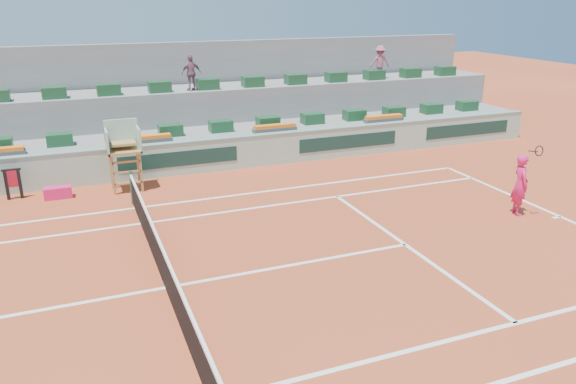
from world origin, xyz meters
name	(u,v)px	position (x,y,z in m)	size (l,w,h in m)	color
ground	(166,288)	(0.00, 0.00, 0.00)	(90.00, 90.00, 0.00)	#A73E20
seating_tier_lower	(117,150)	(0.00, 10.70, 0.60)	(36.00, 4.00, 1.20)	gray
seating_tier_upper	(111,124)	(0.00, 12.30, 1.30)	(36.00, 2.40, 2.60)	gray
stadium_back_wall	(106,96)	(0.00, 13.90, 2.20)	(36.00, 0.40, 4.40)	gray
player_bag	(58,193)	(-2.23, 7.38, 0.19)	(0.87, 0.39, 0.39)	#E81E67
spectator_mid	(191,73)	(3.31, 11.59, 3.33)	(0.85, 0.35, 1.45)	#7D5364
spectator_right	(380,62)	(12.38, 11.89, 3.37)	(0.99, 0.57, 1.53)	#A65368
court_lines	(166,288)	(0.00, 0.00, 0.01)	(23.89, 11.09, 0.01)	white
tennis_net	(164,267)	(0.00, 0.00, 0.53)	(0.10, 11.97, 1.10)	black
advertising_hoarding	(123,164)	(0.02, 8.50, 0.63)	(36.00, 0.34, 1.26)	#9DC6B0
umpire_chair	(123,146)	(0.00, 7.50, 1.54)	(1.10, 0.90, 2.40)	olive
seat_row_lower	(117,135)	(0.00, 9.80, 1.42)	(32.90, 0.60, 0.44)	#174626
seat_row_upper	(109,90)	(0.00, 11.70, 2.82)	(32.90, 0.60, 0.44)	#174626
flower_planters	(75,145)	(-1.50, 9.00, 1.33)	(26.80, 0.36, 0.28)	#4D4D4D
towel_rack	(13,181)	(-3.55, 7.83, 0.60)	(0.59, 0.10, 1.03)	black
tennis_player	(520,184)	(10.84, 0.71, 0.94)	(0.65, 0.96, 2.28)	#E81E67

